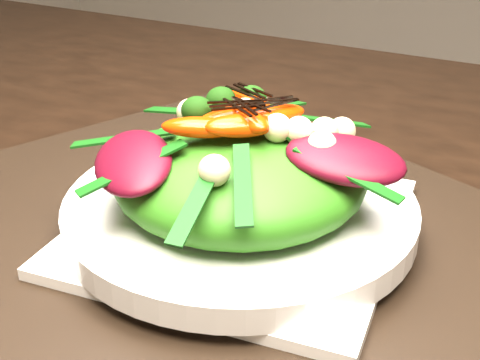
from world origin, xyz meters
The scene contains 10 objects.
dining_table centered at (0.00, 0.00, 0.73)m, with size 1.60×0.90×0.75m, color black.
placemat centered at (0.06, -0.11, 0.75)m, with size 0.54×0.41×0.00m, color black.
plate_base centered at (0.06, -0.11, 0.76)m, with size 0.23×0.23×0.01m, color white.
salad_bowl centered at (0.06, -0.11, 0.77)m, with size 0.27×0.27×0.02m, color silver.
lettuce_mound centered at (0.06, -0.11, 0.80)m, with size 0.19×0.19×0.06m, color #2D6A13.
radicchio_leaf centered at (0.14, -0.10, 0.83)m, with size 0.08×0.05×0.02m, color #410712.
orange_segment centered at (0.05, -0.10, 0.84)m, with size 0.06×0.02×0.01m, color red.
broccoli_floret centered at (0.00, -0.07, 0.84)m, with size 0.03×0.03×0.03m, color black.
macadamia_nut centered at (0.10, -0.14, 0.84)m, with size 0.02×0.02×0.02m, color beige.
balsamic_drizzle centered at (0.05, -0.10, 0.85)m, with size 0.05×0.00×0.00m, color black.
Camera 1 is at (0.27, -0.48, 1.02)m, focal length 48.00 mm.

